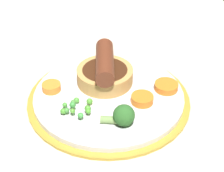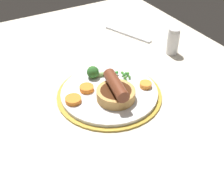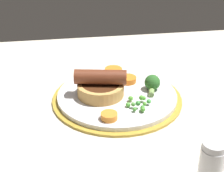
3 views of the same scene
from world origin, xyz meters
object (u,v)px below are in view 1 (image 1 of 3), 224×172
Objects in this scene: sausage_pudding at (105,72)px; pea_pile at (77,107)px; carrot_slice_0 at (166,86)px; carrot_slice_1 at (51,87)px; dinner_plate at (109,98)px; carrot_slice_3 at (142,99)px; broccoli_floret_far at (123,116)px.

pea_pile is (-6.61, 5.62, -1.28)cm from sausage_pudding.
carrot_slice_0 is 1.27× the size of carrot_slice_1.
pea_pile is at bearing 120.42° from dinner_plate.
sausage_pudding reaches higher than carrot_slice_3.
pea_pile is 15.25cm from carrot_slice_0.
dinner_plate is at bearing -170.18° from sausage_pudding.
pea_pile is 10.29cm from carrot_slice_3.
pea_pile is at bearing 163.07° from broccoli_floret_far.
broccoli_floret_far reaches higher than dinner_plate.
carrot_slice_3 is (-6.49, -4.66, -1.49)cm from sausage_pudding.
carrot_slice_1 is (2.92, 8.92, 1.43)cm from dinner_plate.
pea_pile is at bearing 150.22° from sausage_pudding.
carrot_slice_0 is at bearing -62.75° from carrot_slice_3.
broccoli_floret_far is (-7.40, -0.56, 2.36)cm from dinner_plate.
broccoli_floret_far is 14.05cm from carrot_slice_1.
sausage_pudding is (3.34, -0.05, 2.91)cm from dinner_plate.
carrot_slice_3 is at bearing 62.67° from broccoli_floret_far.
pea_pile is at bearing 99.69° from carrot_slice_0.
sausage_pudding is at bearing -0.78° from dinner_plate.
carrot_slice_3 reaches higher than dinner_plate.
broccoli_floret_far is at bearing -175.70° from dinner_plate.
pea_pile is 7.05cm from carrot_slice_1.
sausage_pudding is 3.47× the size of carrot_slice_1.
carrot_slice_0 is at bearing -101.17° from carrot_slice_1.
carrot_slice_1 reaches higher than dinner_plate.
broccoli_floret_far reaches higher than carrot_slice_3.
dinner_plate is at bearing -108.14° from carrot_slice_1.
pea_pile is at bearing 90.67° from carrot_slice_3.
pea_pile is 1.47× the size of carrot_slice_3.
carrot_slice_0 and carrot_slice_3 have the same top height.
sausage_pudding is 10.36cm from carrot_slice_0.
carrot_slice_0 reaches higher than dinner_plate.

